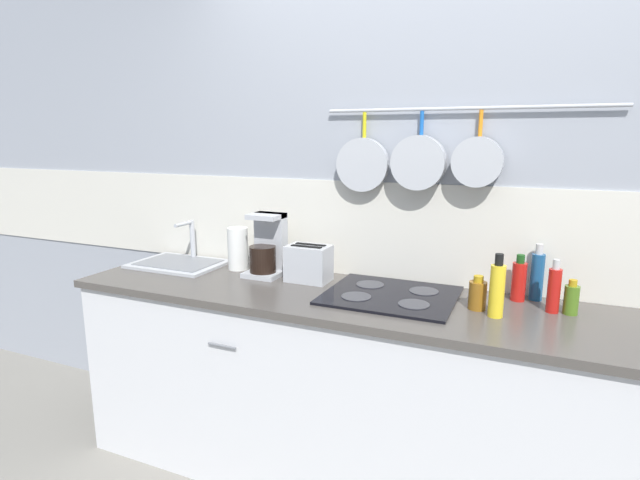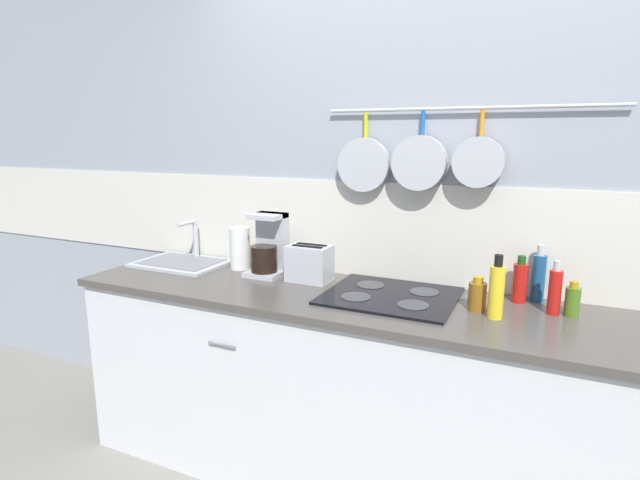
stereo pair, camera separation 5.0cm
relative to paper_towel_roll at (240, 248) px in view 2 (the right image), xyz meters
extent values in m
cube|color=#999EA8|center=(1.07, 0.17, 0.26)|extent=(7.20, 0.06, 2.60)
cube|color=silver|center=(1.07, 0.17, 0.13)|extent=(7.20, 0.07, 0.48)
cylinder|color=#B7BABF|center=(1.11, 0.12, 0.70)|extent=(1.26, 0.02, 0.02)
cylinder|color=gold|center=(0.66, 0.12, 0.64)|extent=(0.02, 0.02, 0.12)
cylinder|color=#B7BABF|center=(0.66, 0.10, 0.45)|extent=(0.25, 0.04, 0.25)
cylinder|color=#1959B2|center=(0.93, 0.12, 0.64)|extent=(0.02, 0.02, 0.11)
cylinder|color=#B7BABF|center=(0.93, 0.08, 0.47)|extent=(0.25, 0.07, 0.25)
cylinder|color=orange|center=(1.18, 0.12, 0.64)|extent=(0.02, 0.02, 0.11)
cylinder|color=#B7BABF|center=(1.18, 0.08, 0.47)|extent=(0.22, 0.07, 0.22)
cube|color=silver|center=(1.07, -0.19, -0.59)|extent=(3.35, 0.60, 0.89)
cylinder|color=slate|center=(0.23, -0.50, -0.31)|extent=(0.14, 0.01, 0.01)
cube|color=#4C4742|center=(1.07, -0.19, -0.13)|extent=(3.39, 0.64, 0.03)
cube|color=#B7BABF|center=(-0.35, -0.07, -0.10)|extent=(0.48, 0.35, 0.01)
cube|color=slate|center=(-0.35, -0.07, -0.09)|extent=(0.41, 0.28, 0.00)
cylinder|color=#B7BABF|center=(-0.35, 0.07, 0.00)|extent=(0.03, 0.03, 0.23)
cylinder|color=#B7BABF|center=(-0.35, 0.00, 0.11)|extent=(0.02, 0.14, 0.02)
cylinder|color=white|center=(0.00, 0.00, 0.00)|extent=(0.11, 0.11, 0.22)
cube|color=#B7BABF|center=(0.19, -0.05, -0.10)|extent=(0.18, 0.20, 0.02)
cube|color=#B7BABF|center=(0.19, 0.02, 0.05)|extent=(0.16, 0.07, 0.31)
cylinder|color=black|center=(0.19, -0.07, -0.02)|extent=(0.13, 0.13, 0.13)
cube|color=#B7BABF|center=(0.19, -0.03, 0.19)|extent=(0.16, 0.15, 0.02)
cube|color=#B7BABF|center=(0.44, -0.05, -0.02)|extent=(0.21, 0.14, 0.18)
cube|color=black|center=(0.44, -0.08, 0.07)|extent=(0.16, 0.03, 0.00)
cube|color=black|center=(0.44, -0.03, 0.07)|extent=(0.16, 0.03, 0.00)
cube|color=black|center=(0.33, -0.05, 0.01)|extent=(0.02, 0.02, 0.02)
cube|color=black|center=(0.87, -0.13, -0.11)|extent=(0.56, 0.49, 0.01)
cylinder|color=#38383D|center=(0.75, -0.23, -0.10)|extent=(0.13, 0.13, 0.00)
cylinder|color=#38383D|center=(1.00, -0.23, -0.10)|extent=(0.13, 0.13, 0.00)
cylinder|color=#38383D|center=(0.75, -0.03, -0.10)|extent=(0.13, 0.13, 0.00)
cylinder|color=#38383D|center=(1.00, -0.03, -0.10)|extent=(0.13, 0.13, 0.00)
cylinder|color=#8C5919|center=(1.24, -0.14, -0.05)|extent=(0.07, 0.07, 0.12)
cylinder|color=#B28C19|center=(1.24, -0.14, 0.02)|extent=(0.04, 0.04, 0.03)
cylinder|color=yellow|center=(1.32, -0.20, -0.01)|extent=(0.06, 0.06, 0.21)
cylinder|color=black|center=(1.32, -0.20, 0.12)|extent=(0.03, 0.03, 0.05)
cylinder|color=red|center=(1.39, 0.04, -0.03)|extent=(0.06, 0.06, 0.17)
cylinder|color=#194C19|center=(1.39, 0.04, 0.07)|extent=(0.03, 0.03, 0.04)
cylinder|color=navy|center=(1.46, 0.08, -0.01)|extent=(0.06, 0.06, 0.20)
cylinder|color=beige|center=(1.46, 0.08, 0.11)|extent=(0.03, 0.03, 0.04)
cylinder|color=red|center=(1.52, -0.06, -0.02)|extent=(0.05, 0.05, 0.18)
cylinder|color=beige|center=(1.52, -0.06, 0.09)|extent=(0.03, 0.03, 0.04)
cylinder|color=#4C721E|center=(1.59, -0.06, -0.05)|extent=(0.06, 0.06, 0.12)
cylinder|color=#B28C19|center=(1.59, -0.06, 0.02)|extent=(0.03, 0.03, 0.03)
camera|label=1|loc=(1.43, -2.19, 0.59)|focal=28.00mm
camera|label=2|loc=(1.48, -2.17, 0.59)|focal=28.00mm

